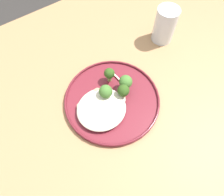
% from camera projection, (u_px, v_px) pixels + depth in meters
% --- Properties ---
extents(ground, '(6.00, 6.00, 0.00)m').
position_uv_depth(ground, '(107.00, 157.00, 1.28)').
color(ground, '#2D2B28').
extents(wooden_dining_table, '(1.40, 1.00, 0.74)m').
position_uv_depth(wooden_dining_table, '(102.00, 115.00, 0.70)').
color(wooden_dining_table, '#9E754C').
rests_on(wooden_dining_table, ground).
extents(dinner_plate, '(0.29, 0.29, 0.02)m').
position_uv_depth(dinner_plate, '(112.00, 100.00, 0.63)').
color(dinner_plate, maroon).
rests_on(dinner_plate, wooden_dining_table).
extents(noodle_bed, '(0.15, 0.14, 0.03)m').
position_uv_depth(noodle_bed, '(101.00, 109.00, 0.60)').
color(noodle_bed, beige).
rests_on(noodle_bed, dinner_plate).
extents(seared_scallop_left_edge, '(0.03, 0.03, 0.02)m').
position_uv_depth(seared_scallop_left_edge, '(99.00, 122.00, 0.58)').
color(seared_scallop_left_edge, '#DBB77A').
rests_on(seared_scallop_left_edge, dinner_plate).
extents(seared_scallop_center_golden, '(0.03, 0.03, 0.01)m').
position_uv_depth(seared_scallop_center_golden, '(108.00, 119.00, 0.59)').
color(seared_scallop_center_golden, '#E5C689').
rests_on(seared_scallop_center_golden, dinner_plate).
extents(seared_scallop_large_seared, '(0.02, 0.02, 0.02)m').
position_uv_depth(seared_scallop_large_seared, '(98.00, 92.00, 0.63)').
color(seared_scallop_large_seared, beige).
rests_on(seared_scallop_large_seared, dinner_plate).
extents(seared_scallop_rear_pale, '(0.03, 0.03, 0.01)m').
position_uv_depth(seared_scallop_rear_pale, '(83.00, 107.00, 0.61)').
color(seared_scallop_rear_pale, beige).
rests_on(seared_scallop_rear_pale, dinner_plate).
extents(seared_scallop_front_small, '(0.03, 0.03, 0.01)m').
position_uv_depth(seared_scallop_front_small, '(98.00, 114.00, 0.59)').
color(seared_scallop_front_small, beige).
rests_on(seared_scallop_front_small, dinner_plate).
extents(broccoli_floret_rear_charred, '(0.03, 0.03, 0.05)m').
position_uv_depth(broccoli_floret_rear_charred, '(109.00, 74.00, 0.63)').
color(broccoli_floret_rear_charred, '#89A356').
rests_on(broccoli_floret_rear_charred, dinner_plate).
extents(broccoli_floret_right_tilted, '(0.04, 0.04, 0.06)m').
position_uv_depth(broccoli_floret_right_tilted, '(126.00, 82.00, 0.61)').
color(broccoli_floret_right_tilted, '#7A994C').
rests_on(broccoli_floret_right_tilted, dinner_plate).
extents(broccoli_floret_center_pile, '(0.04, 0.04, 0.06)m').
position_uv_depth(broccoli_floret_center_pile, '(106.00, 92.00, 0.60)').
color(broccoli_floret_center_pile, '#89A356').
rests_on(broccoli_floret_center_pile, dinner_plate).
extents(broccoli_floret_near_rim, '(0.04, 0.04, 0.06)m').
position_uv_depth(broccoli_floret_near_rim, '(123.00, 91.00, 0.60)').
color(broccoli_floret_near_rim, '#89A356').
rests_on(broccoli_floret_near_rim, dinner_plate).
extents(onion_sliver_short_strip, '(0.01, 0.05, 0.00)m').
position_uv_depth(onion_sliver_short_strip, '(117.00, 77.00, 0.66)').
color(onion_sliver_short_strip, silver).
rests_on(onion_sliver_short_strip, dinner_plate).
extents(onion_sliver_pale_crescent, '(0.05, 0.04, 0.00)m').
position_uv_depth(onion_sliver_pale_crescent, '(122.00, 99.00, 0.62)').
color(onion_sliver_pale_crescent, silver).
rests_on(onion_sliver_pale_crescent, dinner_plate).
extents(onion_sliver_curled_piece, '(0.03, 0.05, 0.00)m').
position_uv_depth(onion_sliver_curled_piece, '(124.00, 93.00, 0.63)').
color(onion_sliver_curled_piece, silver).
rests_on(onion_sliver_curled_piece, dinner_plate).
extents(water_glass, '(0.07, 0.07, 0.12)m').
position_uv_depth(water_glass, '(164.00, 27.00, 0.71)').
color(water_glass, silver).
rests_on(water_glass, wooden_dining_table).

